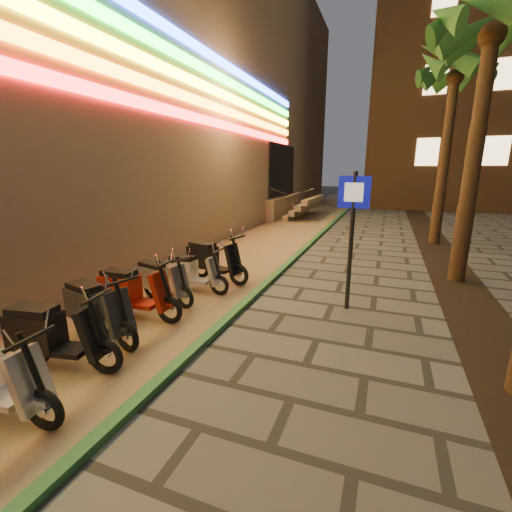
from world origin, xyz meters
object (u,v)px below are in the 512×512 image
at_px(scooter_9, 211,260).
at_px(scooter_5, 95,309).
at_px(scooter_4, 52,334).
at_px(scooter_6, 132,292).
at_px(scooter_7, 160,280).
at_px(pedestrian_sign, 352,223).
at_px(scooter_8, 191,272).

bearing_deg(scooter_9, scooter_5, -84.79).
bearing_deg(scooter_5, scooter_4, -68.37).
relative_size(scooter_6, scooter_9, 0.95).
xyz_separation_m(scooter_7, scooter_9, (0.34, 1.72, 0.07)).
xyz_separation_m(scooter_5, scooter_6, (0.00, 0.89, 0.00)).
height_order(pedestrian_sign, scooter_7, pedestrian_sign).
height_order(scooter_7, scooter_8, scooter_7).
xyz_separation_m(scooter_7, scooter_8, (0.30, 0.80, -0.01)).
bearing_deg(scooter_5, pedestrian_sign, 49.70).
height_order(scooter_4, scooter_9, scooter_9).
distance_m(scooter_4, scooter_8, 3.55).
xyz_separation_m(scooter_6, scooter_8, (0.27, 1.72, -0.06)).
height_order(scooter_5, scooter_6, scooter_6).
bearing_deg(scooter_8, pedestrian_sign, 4.20).
relative_size(pedestrian_sign, scooter_7, 1.78).
bearing_deg(scooter_6, scooter_5, -91.74).
distance_m(pedestrian_sign, scooter_7, 4.21).
xyz_separation_m(pedestrian_sign, scooter_8, (-3.57, -0.23, -1.33)).
relative_size(scooter_5, scooter_9, 0.95).
bearing_deg(scooter_8, scooter_5, -95.44).
height_order(scooter_4, scooter_7, scooter_4).
xyz_separation_m(scooter_4, scooter_7, (-0.16, 2.74, -0.05)).
distance_m(scooter_5, scooter_8, 2.63).
xyz_separation_m(scooter_4, scooter_9, (0.17, 4.46, 0.03)).
bearing_deg(scooter_8, scooter_9, 88.07).
distance_m(scooter_7, scooter_9, 1.75).
distance_m(scooter_4, scooter_5, 0.94).
bearing_deg(scooter_7, scooter_6, -74.68).
relative_size(pedestrian_sign, scooter_8, 1.81).
distance_m(pedestrian_sign, scooter_9, 3.80).
height_order(scooter_5, scooter_9, scooter_9).
bearing_deg(scooter_6, pedestrian_sign, 25.33).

